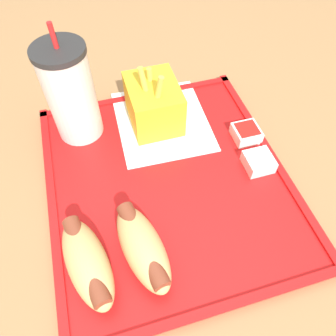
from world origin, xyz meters
name	(u,v)px	position (x,y,z in m)	size (l,w,h in m)	color
ground_plane	(171,304)	(0.00, 0.00, 0.00)	(8.00, 8.00, 0.00)	#4C4742
dining_table	(172,265)	(0.00, 0.00, 0.37)	(1.46, 1.16, 0.74)	olive
food_tray	(168,182)	(0.00, 0.01, 0.75)	(0.40, 0.35, 0.01)	red
paper_napkin	(162,121)	(0.12, -0.01, 0.75)	(0.18, 0.16, 0.00)	white
soda_cup	(71,94)	(0.14, 0.12, 0.83)	(0.08, 0.08, 0.19)	silver
hot_dog_far	(87,262)	(-0.11, 0.14, 0.78)	(0.13, 0.07, 0.05)	tan
hot_dog_near	(143,247)	(-0.11, 0.08, 0.78)	(0.13, 0.07, 0.05)	tan
fries_carton	(153,104)	(0.12, 0.00, 0.79)	(0.10, 0.08, 0.11)	gold
sauce_cup_mayo	(259,162)	(-0.02, -0.13, 0.76)	(0.04, 0.04, 0.02)	silver
sauce_cup_ketchup	(246,133)	(0.04, -0.13, 0.76)	(0.04, 0.04, 0.02)	silver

